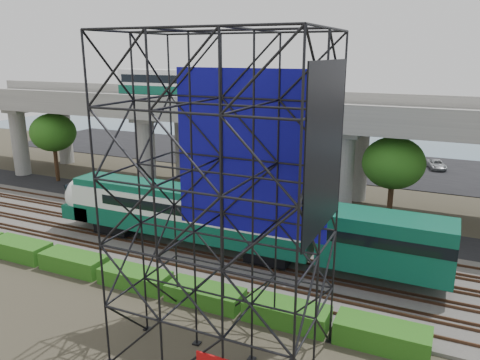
% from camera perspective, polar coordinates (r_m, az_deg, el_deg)
% --- Properties ---
extents(ground, '(140.00, 140.00, 0.00)m').
position_cam_1_polar(ground, '(34.45, -9.61, -9.14)').
color(ground, '#474233').
rests_on(ground, ground).
extents(ballast_bed, '(90.00, 12.00, 0.20)m').
position_cam_1_polar(ballast_bed, '(35.92, -7.81, -7.83)').
color(ballast_bed, slate).
rests_on(ballast_bed, ground).
extents(service_road, '(90.00, 5.00, 0.08)m').
position_cam_1_polar(service_road, '(42.83, -1.70, -3.90)').
color(service_road, black).
rests_on(service_road, ground).
extents(parking_lot, '(90.00, 18.00, 0.08)m').
position_cam_1_polar(parking_lot, '(63.92, 7.73, 2.45)').
color(parking_lot, black).
rests_on(parking_lot, ground).
extents(harbor_water, '(140.00, 40.00, 0.03)m').
position_cam_1_polar(harbor_water, '(84.83, 12.18, 5.41)').
color(harbor_water, slate).
rests_on(harbor_water, ground).
extents(rail_tracks, '(90.00, 9.52, 0.16)m').
position_cam_1_polar(rail_tracks, '(35.85, -7.82, -7.57)').
color(rail_tracks, '#472D1E').
rests_on(rail_tracks, ballast_bed).
extents(commuter_train, '(29.30, 3.06, 4.30)m').
position_cam_1_polar(commuter_train, '(33.38, -3.34, -4.41)').
color(commuter_train, black).
rests_on(commuter_train, rail_tracks).
extents(overpass, '(80.00, 12.00, 12.40)m').
position_cam_1_polar(overpass, '(46.07, 0.57, 7.94)').
color(overpass, '#9E9B93').
rests_on(overpass, ground).
extents(scaffold_tower, '(9.36, 6.36, 15.00)m').
position_cam_1_polar(scaffold_tower, '(20.94, -2.16, -3.26)').
color(scaffold_tower, black).
rests_on(scaffold_tower, ground).
extents(hedge_strip, '(34.60, 1.80, 1.20)m').
position_cam_1_polar(hedge_strip, '(30.55, -12.67, -11.47)').
color(hedge_strip, '#215513').
rests_on(hedge_strip, ground).
extents(trees, '(40.94, 16.94, 7.69)m').
position_cam_1_polar(trees, '(48.39, -3.72, 5.10)').
color(trees, '#382314').
rests_on(trees, ground).
extents(suv, '(5.23, 2.53, 1.44)m').
position_cam_1_polar(suv, '(50.34, -17.70, -0.78)').
color(suv, black).
rests_on(suv, service_road).
extents(parked_cars, '(35.69, 9.65, 1.31)m').
position_cam_1_polar(parked_cars, '(63.46, 7.39, 2.97)').
color(parked_cars, silver).
rests_on(parked_cars, parking_lot).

